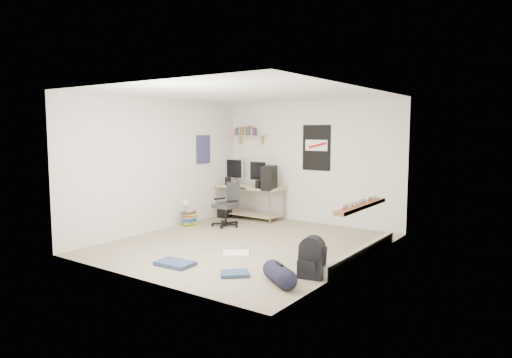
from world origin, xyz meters
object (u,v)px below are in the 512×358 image
Objects in this scene: desk at (250,202)px; duffel_bag at (280,273)px; book_stack at (190,219)px; backpack at (312,262)px; office_chair at (226,202)px.

desk reaches higher than duffel_bag.
duffel_bag is 3.79m from book_stack.
backpack reaches higher than book_stack.
duffel_bag is at bearing -29.60° from book_stack.
office_chair reaches higher than backpack.
desk is 1.47m from book_stack.
book_stack is at bearing 147.15° from backpack.
desk is 1.73× the size of office_chair.
duffel_bag is 1.05× the size of book_stack.
backpack is 0.95× the size of book_stack.
backpack is (2.99, -2.77, -0.16)m from desk.
office_chair reaches higher than duffel_bag.
backpack is 0.90× the size of duffel_bag.
desk is at bearing 111.53° from office_chair.
office_chair is at bearing -92.80° from desk.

